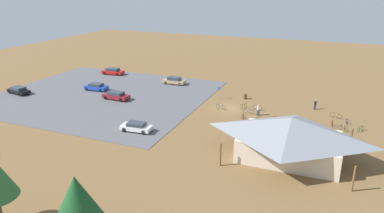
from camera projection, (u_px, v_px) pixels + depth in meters
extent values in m
plane|color=brown|center=(228.00, 108.00, 56.37)|extent=(160.00, 160.00, 0.00)
cube|color=#56565B|center=(103.00, 95.00, 63.30)|extent=(36.85, 33.20, 0.05)
cube|color=beige|center=(289.00, 146.00, 40.06)|extent=(11.09, 7.45, 2.74)
pyramid|color=gray|center=(291.00, 127.00, 39.24)|extent=(13.81, 10.17, 2.19)
cylinder|color=brown|center=(351.00, 139.00, 41.95)|extent=(0.20, 0.20, 2.74)
cylinder|color=brown|center=(243.00, 123.00, 46.70)|extent=(0.20, 0.20, 2.74)
cylinder|color=brown|center=(354.00, 179.00, 33.42)|extent=(0.20, 0.20, 2.74)
cylinder|color=brown|center=(220.00, 155.00, 38.17)|extent=(0.20, 0.20, 2.74)
cylinder|color=brown|center=(245.00, 97.00, 60.88)|extent=(0.60, 0.60, 0.90)
cylinder|color=#99999E|center=(219.00, 93.00, 60.71)|extent=(0.08, 0.08, 2.20)
cube|color=#1959B2|center=(219.00, 88.00, 60.44)|extent=(0.56, 0.04, 0.40)
cylinder|color=brown|center=(0.00, 212.00, 28.42)|extent=(0.34, 0.34, 2.94)
cone|color=#194C23|center=(77.00, 201.00, 24.30)|extent=(3.97, 3.97, 3.99)
torus|color=black|center=(363.00, 128.00, 47.79)|extent=(0.40, 0.59, 0.67)
torus|color=black|center=(359.00, 130.00, 47.23)|extent=(0.40, 0.59, 0.67)
cylinder|color=#1E7F38|center=(361.00, 128.00, 47.48)|extent=(0.54, 0.81, 0.04)
cylinder|color=#1E7F38|center=(362.00, 127.00, 47.54)|extent=(0.04, 0.04, 0.41)
cube|color=black|center=(362.00, 126.00, 47.48)|extent=(0.18, 0.21, 0.05)
cylinder|color=#1E7F38|center=(359.00, 128.00, 47.21)|extent=(0.04, 0.04, 0.48)
cylinder|color=black|center=(360.00, 126.00, 47.13)|extent=(0.42, 0.29, 0.03)
torus|color=black|center=(241.00, 107.00, 56.01)|extent=(0.33, 0.66, 0.71)
torus|color=black|center=(245.00, 105.00, 56.70)|extent=(0.33, 0.66, 0.71)
cylinder|color=yellow|center=(243.00, 105.00, 56.32)|extent=(0.43, 0.90, 0.04)
cylinder|color=yellow|center=(243.00, 105.00, 56.16)|extent=(0.04, 0.04, 0.41)
cube|color=black|center=(243.00, 104.00, 56.10)|extent=(0.16, 0.22, 0.05)
cylinder|color=yellow|center=(245.00, 104.00, 56.56)|extent=(0.04, 0.04, 0.42)
cylinder|color=black|center=(245.00, 103.00, 56.49)|extent=(0.45, 0.23, 0.03)
torus|color=black|center=(332.00, 115.00, 52.51)|extent=(0.70, 0.34, 0.74)
torus|color=black|center=(339.00, 117.00, 51.78)|extent=(0.70, 0.34, 0.74)
cylinder|color=orange|center=(336.00, 115.00, 52.11)|extent=(0.92, 0.43, 0.04)
cylinder|color=orange|center=(335.00, 114.00, 52.21)|extent=(0.04, 0.04, 0.42)
cube|color=black|center=(335.00, 113.00, 52.14)|extent=(0.22, 0.15, 0.05)
cylinder|color=orange|center=(339.00, 115.00, 51.78)|extent=(0.04, 0.04, 0.44)
cylinder|color=black|center=(339.00, 114.00, 51.71)|extent=(0.22, 0.45, 0.03)
torus|color=black|center=(224.00, 108.00, 55.66)|extent=(0.73, 0.14, 0.74)
torus|color=black|center=(218.00, 106.00, 56.16)|extent=(0.73, 0.14, 0.74)
cylinder|color=#2347B7|center=(221.00, 106.00, 55.87)|extent=(0.98, 0.17, 0.04)
cylinder|color=#2347B7|center=(222.00, 106.00, 55.76)|extent=(0.04, 0.04, 0.38)
cube|color=black|center=(222.00, 105.00, 55.69)|extent=(0.21, 0.11, 0.05)
cylinder|color=#2347B7|center=(219.00, 105.00, 56.03)|extent=(0.04, 0.04, 0.51)
cylinder|color=black|center=(219.00, 104.00, 55.94)|extent=(0.10, 0.48, 0.03)
torus|color=black|center=(251.00, 112.00, 53.95)|extent=(0.65, 0.17, 0.65)
torus|color=black|center=(245.00, 111.00, 54.12)|extent=(0.65, 0.17, 0.65)
cylinder|color=#B7B7BC|center=(248.00, 111.00, 54.00)|extent=(0.89, 0.22, 0.04)
cylinder|color=#B7B7BC|center=(249.00, 110.00, 53.94)|extent=(0.04, 0.04, 0.40)
cube|color=black|center=(249.00, 109.00, 53.87)|extent=(0.21, 0.12, 0.05)
cylinder|color=#B7B7BC|center=(246.00, 110.00, 54.02)|extent=(0.04, 0.04, 0.47)
cylinder|color=black|center=(246.00, 109.00, 53.94)|extent=(0.13, 0.48, 0.03)
torus|color=black|center=(242.00, 116.00, 51.99)|extent=(0.46, 0.61, 0.72)
torus|color=black|center=(245.00, 119.00, 50.98)|extent=(0.46, 0.61, 0.72)
cylinder|color=#197A7F|center=(244.00, 117.00, 51.44)|extent=(0.62, 0.84, 0.04)
cylinder|color=#197A7F|center=(243.00, 116.00, 51.59)|extent=(0.04, 0.04, 0.46)
cube|color=black|center=(243.00, 114.00, 51.51)|extent=(0.18, 0.21, 0.05)
cylinder|color=#197A7F|center=(245.00, 117.00, 51.00)|extent=(0.04, 0.04, 0.51)
cylinder|color=black|center=(245.00, 115.00, 50.91)|extent=(0.41, 0.31, 0.03)
torus|color=black|center=(346.00, 121.00, 50.28)|extent=(0.12, 0.71, 0.71)
torus|color=black|center=(347.00, 123.00, 49.38)|extent=(0.12, 0.71, 0.71)
cylinder|color=#722D9E|center=(347.00, 121.00, 49.79)|extent=(0.13, 0.91, 0.04)
cylinder|color=#722D9E|center=(347.00, 120.00, 49.92)|extent=(0.04, 0.04, 0.42)
cube|color=black|center=(347.00, 119.00, 49.85)|extent=(0.10, 0.21, 0.05)
cylinder|color=#722D9E|center=(348.00, 122.00, 49.38)|extent=(0.04, 0.04, 0.49)
cylinder|color=black|center=(348.00, 120.00, 49.30)|extent=(0.48, 0.08, 0.03)
torus|color=black|center=(260.00, 109.00, 55.26)|extent=(0.70, 0.27, 0.72)
torus|color=black|center=(255.00, 107.00, 55.85)|extent=(0.70, 0.27, 0.72)
cylinder|color=silver|center=(258.00, 107.00, 55.52)|extent=(0.85, 0.31, 0.04)
cylinder|color=silver|center=(259.00, 107.00, 55.38)|extent=(0.04, 0.04, 0.47)
cube|color=black|center=(259.00, 105.00, 55.30)|extent=(0.22, 0.14, 0.05)
cylinder|color=silver|center=(256.00, 106.00, 55.72)|extent=(0.04, 0.04, 0.48)
cylinder|color=black|center=(256.00, 105.00, 55.64)|extent=(0.18, 0.47, 0.03)
torus|color=black|center=(346.00, 130.00, 47.26)|extent=(0.51, 0.46, 0.65)
torus|color=black|center=(340.00, 127.00, 48.12)|extent=(0.51, 0.46, 0.65)
cylinder|color=black|center=(344.00, 128.00, 47.66)|extent=(0.72, 0.65, 0.04)
cylinder|color=black|center=(345.00, 128.00, 47.47)|extent=(0.04, 0.04, 0.40)
cube|color=black|center=(345.00, 126.00, 47.40)|extent=(0.20, 0.19, 0.05)
cylinder|color=black|center=(341.00, 126.00, 47.97)|extent=(0.04, 0.04, 0.39)
cylinder|color=black|center=(341.00, 125.00, 47.91)|extent=(0.34, 0.38, 0.03)
torus|color=black|center=(333.00, 125.00, 48.69)|extent=(0.11, 0.68, 0.68)
torus|color=black|center=(332.00, 123.00, 49.58)|extent=(0.11, 0.68, 0.68)
cylinder|color=red|center=(332.00, 123.00, 49.10)|extent=(0.13, 0.90, 0.04)
cylinder|color=red|center=(333.00, 123.00, 48.92)|extent=(0.04, 0.04, 0.37)
cube|color=black|center=(333.00, 122.00, 48.85)|extent=(0.10, 0.21, 0.05)
cylinder|color=red|center=(332.00, 122.00, 49.41)|extent=(0.04, 0.04, 0.47)
cylinder|color=black|center=(333.00, 120.00, 49.34)|extent=(0.48, 0.08, 0.03)
torus|color=black|center=(275.00, 118.00, 51.26)|extent=(0.34, 0.62, 0.67)
torus|color=black|center=(270.00, 120.00, 50.59)|extent=(0.34, 0.62, 0.67)
cylinder|color=#1E7F38|center=(273.00, 119.00, 50.88)|extent=(0.49, 0.91, 0.04)
cylinder|color=#1E7F38|center=(274.00, 118.00, 50.98)|extent=(0.04, 0.04, 0.37)
cube|color=black|center=(274.00, 117.00, 50.92)|extent=(0.16, 0.21, 0.05)
cylinder|color=#1E7F38|center=(271.00, 118.00, 50.57)|extent=(0.04, 0.04, 0.49)
cylinder|color=black|center=(271.00, 117.00, 50.49)|extent=(0.44, 0.25, 0.03)
torus|color=black|center=(260.00, 120.00, 50.55)|extent=(0.37, 0.62, 0.69)
torus|color=black|center=(258.00, 118.00, 51.46)|extent=(0.37, 0.62, 0.69)
cylinder|color=yellow|center=(259.00, 118.00, 50.96)|extent=(0.47, 0.80, 0.04)
cylinder|color=yellow|center=(259.00, 118.00, 50.78)|extent=(0.04, 0.04, 0.37)
cube|color=black|center=(259.00, 117.00, 50.72)|extent=(0.17, 0.21, 0.05)
cylinder|color=yellow|center=(258.00, 117.00, 51.28)|extent=(0.04, 0.04, 0.49)
cylinder|color=black|center=(258.00, 115.00, 51.20)|extent=(0.43, 0.26, 0.03)
cube|color=maroon|center=(116.00, 96.00, 60.50)|extent=(4.85, 2.10, 0.65)
cube|color=#2D3842|center=(116.00, 93.00, 60.31)|extent=(2.75, 1.76, 0.50)
cylinder|color=black|center=(106.00, 98.00, 60.53)|extent=(0.65, 0.25, 0.64)
cylinder|color=black|center=(112.00, 95.00, 61.92)|extent=(0.65, 0.25, 0.64)
cylinder|color=black|center=(121.00, 100.00, 59.24)|extent=(0.65, 0.25, 0.64)
cylinder|color=black|center=(127.00, 97.00, 60.63)|extent=(0.65, 0.25, 0.64)
cube|color=tan|center=(174.00, 81.00, 69.82)|extent=(4.48, 1.88, 0.64)
cube|color=#2D3842|center=(174.00, 78.00, 69.62)|extent=(2.53, 1.61, 0.59)
cylinder|color=black|center=(166.00, 83.00, 69.71)|extent=(0.65, 0.24, 0.64)
cylinder|color=black|center=(169.00, 81.00, 71.07)|extent=(0.65, 0.24, 0.64)
cylinder|color=black|center=(180.00, 84.00, 68.73)|extent=(0.65, 0.24, 0.64)
cylinder|color=black|center=(183.00, 82.00, 70.08)|extent=(0.65, 0.24, 0.64)
cube|color=#1E42B2|center=(96.00, 87.00, 65.70)|extent=(4.40, 2.14, 0.65)
cube|color=#2D3842|center=(96.00, 85.00, 65.52)|extent=(2.51, 1.79, 0.47)
cylinder|color=black|center=(87.00, 89.00, 65.48)|extent=(0.65, 0.26, 0.64)
cylinder|color=black|center=(92.00, 87.00, 66.94)|extent=(0.65, 0.26, 0.64)
cylinder|color=black|center=(101.00, 90.00, 64.61)|extent=(0.65, 0.26, 0.64)
cylinder|color=black|center=(105.00, 88.00, 66.08)|extent=(0.65, 0.26, 0.64)
cube|color=white|center=(136.00, 128.00, 47.40)|extent=(4.34, 2.08, 0.58)
cube|color=#2D3842|center=(136.00, 124.00, 47.23)|extent=(2.47, 1.72, 0.46)
cylinder|color=black|center=(124.00, 130.00, 47.18)|extent=(0.65, 0.27, 0.64)
cylinder|color=black|center=(130.00, 126.00, 48.57)|extent=(0.65, 0.27, 0.64)
cylinder|color=black|center=(144.00, 132.00, 46.36)|extent=(0.65, 0.27, 0.64)
cylinder|color=black|center=(148.00, 128.00, 47.75)|extent=(0.65, 0.27, 0.64)
cube|color=black|center=(19.00, 91.00, 63.66)|extent=(4.77, 2.61, 0.56)
cube|color=#2D3842|center=(18.00, 88.00, 63.48)|extent=(2.77, 2.05, 0.50)
cylinder|color=black|center=(10.00, 92.00, 63.82)|extent=(0.67, 0.33, 0.64)
cylinder|color=black|center=(18.00, 90.00, 65.14)|extent=(0.67, 0.33, 0.64)
cylinder|color=black|center=(20.00, 94.00, 62.29)|extent=(0.67, 0.33, 0.64)
cylinder|color=black|center=(28.00, 92.00, 63.61)|extent=(0.67, 0.33, 0.64)
cube|color=red|center=(113.00, 72.00, 77.23)|extent=(4.89, 2.21, 0.66)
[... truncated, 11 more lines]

